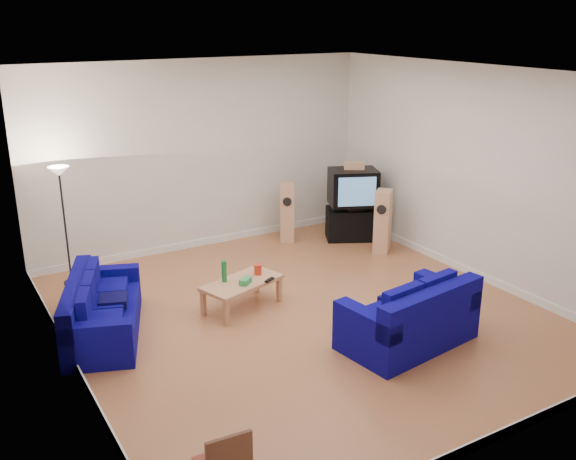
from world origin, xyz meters
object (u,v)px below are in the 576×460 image
sofa_three_seat (100,314)px  sofa_loveseat (411,322)px  tv_stand (353,224)px  coffee_table (242,285)px  television (353,187)px

sofa_three_seat → sofa_loveseat: (3.20, -2.21, 0.04)m
sofa_loveseat → tv_stand: (1.71, 3.56, -0.03)m
sofa_loveseat → coffee_table: 2.37m
television → coffee_table: bearing=-129.5°
coffee_table → television: 3.40m
tv_stand → television: (-0.05, -0.06, 0.70)m
sofa_loveseat → sofa_three_seat: bearing=137.6°
sofa_loveseat → television: 3.93m
sofa_three_seat → sofa_loveseat: size_ratio=1.18×
sofa_three_seat → television: television is taller
sofa_three_seat → coffee_table: bearing=103.4°
tv_stand → television: television is taller
coffee_table → tv_stand: tv_stand is taller
sofa_three_seat → tv_stand: (4.91, 1.35, 0.01)m
sofa_loveseat → coffee_table: sofa_loveseat is taller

